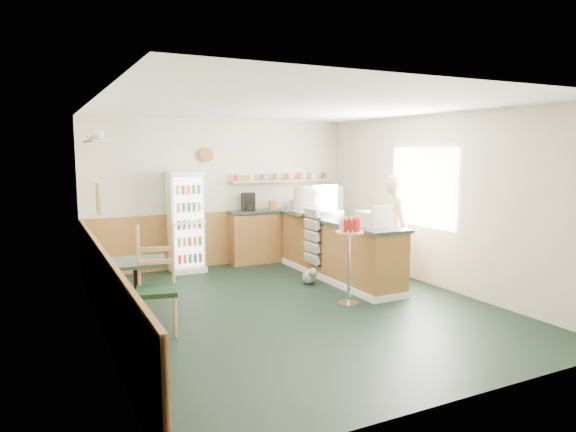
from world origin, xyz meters
TOP-DOWN VIEW (x-y plane):
  - ground at (0.00, 0.00)m, footprint 6.00×6.00m
  - room_envelope at (-0.23, 0.73)m, footprint 5.04×6.02m
  - service_counter at (1.35, 1.07)m, footprint 0.68×3.01m
  - back_counter at (1.19, 2.80)m, footprint 2.24×0.42m
  - drinks_fridge at (-0.76, 2.74)m, footprint 0.58×0.52m
  - display_case at (1.35, 1.82)m, footprint 0.88×0.46m
  - cash_register at (1.35, 0.07)m, footprint 0.44×0.46m
  - shopkeeper at (2.05, 0.44)m, footprint 0.55×0.67m
  - condiment_stand at (0.72, -0.23)m, footprint 0.39×0.39m
  - newspaper_rack at (0.99, 1.32)m, footprint 0.10×0.48m
  - cafe_table at (-2.05, 0.36)m, footprint 0.82×0.82m
  - cafe_chair at (-1.92, -0.08)m, footprint 0.56×0.56m
  - dog_doorstop at (0.76, 0.96)m, footprint 0.23×0.30m

SIDE VIEW (x-z plane):
  - ground at x=0.00m, z-range 0.00..0.00m
  - dog_doorstop at x=0.76m, z-range -0.01..0.27m
  - service_counter at x=1.35m, z-range -0.04..0.97m
  - cafe_table at x=-2.05m, z-range 0.16..0.93m
  - back_counter at x=1.19m, z-range -0.30..1.39m
  - cafe_chair at x=-1.92m, z-range 0.03..1.29m
  - newspaper_rack at x=0.99m, z-range 0.23..1.18m
  - condiment_stand at x=0.72m, z-range 0.23..1.43m
  - shopkeeper at x=2.05m, z-range 0.00..1.74m
  - drinks_fridge at x=-0.76m, z-range 0.00..1.77m
  - cash_register at x=1.35m, z-range 1.01..1.24m
  - display_case at x=1.35m, z-range 1.01..1.51m
  - room_envelope at x=-0.23m, z-range 0.16..2.88m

